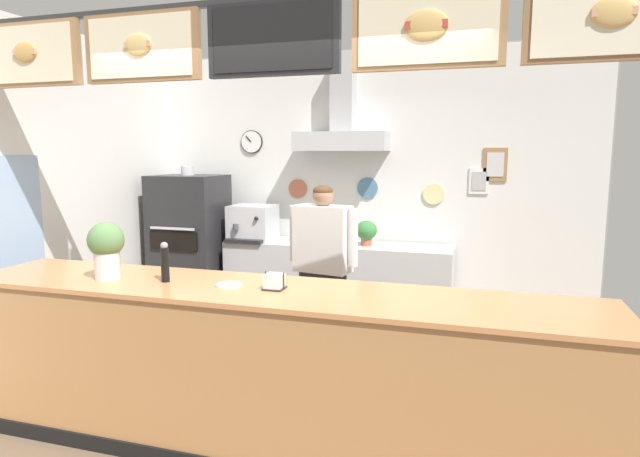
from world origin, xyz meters
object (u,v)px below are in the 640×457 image
pizza_oven (190,247)px  potted_basil (366,231)px  shop_worker (323,276)px  napkin_holder (274,282)px  basil_vase (106,249)px  potted_oregano (304,229)px  espresso_machine (253,223)px  pepper_grinder (165,262)px  condiment_plate (229,285)px

pizza_oven → potted_basil: 2.00m
shop_worker → napkin_holder: bearing=102.5°
basil_vase → napkin_holder: size_ratio=2.87×
potted_oregano → espresso_machine: bearing=-175.1°
pepper_grinder → condiment_plate: bearing=2.7°
espresso_machine → condiment_plate: espresso_machine is taller
napkin_holder → shop_worker: bearing=92.4°
pizza_oven → potted_basil: size_ratio=6.60×
pizza_oven → potted_oregano: pizza_oven is taller
condiment_plate → potted_oregano: bearing=98.0°
pizza_oven → napkin_holder: (1.92, -2.26, 0.27)m
basil_vase → condiment_plate: basil_vase is taller
napkin_holder → basil_vase: bearing=-176.3°
pizza_oven → pepper_grinder: 2.60m
pizza_oven → shop_worker: size_ratio=1.07×
potted_basil → condiment_plate: size_ratio=1.57×
shop_worker → potted_basil: shop_worker is taller
espresso_machine → pepper_grinder: size_ratio=1.95×
pizza_oven → basil_vase: bearing=-71.5°
espresso_machine → napkin_holder: (1.23, -2.42, -0.01)m
napkin_holder → pepper_grinder: (-0.73, -0.03, 0.08)m
potted_basil → condiment_plate: 2.46m
pizza_oven → pepper_grinder: (1.19, -2.29, 0.36)m
shop_worker → basil_vase: 1.72m
shop_worker → condiment_plate: (-0.25, -1.21, 0.20)m
espresso_machine → potted_basil: (1.28, 0.00, -0.04)m
pizza_oven → espresso_machine: pizza_oven is taller
potted_oregano → potted_basil: potted_basil is taller
potted_oregano → potted_basil: bearing=-4.0°
basil_vase → napkin_holder: basil_vase is taller
pizza_oven → pepper_grinder: bearing=-62.6°
potted_oregano → basil_vase: (-0.49, -2.54, 0.20)m
potted_basil → napkin_holder: (-0.05, -2.42, 0.03)m
pizza_oven → potted_oregano: 1.31m
potted_basil → basil_vase: size_ratio=0.69×
shop_worker → basil_vase: size_ratio=4.25×
potted_basil → potted_oregano: bearing=176.0°
pizza_oven → espresso_machine: (0.69, 0.16, 0.28)m
basil_vase → pepper_grinder: (0.41, 0.04, -0.07)m
espresso_machine → condiment_plate: (0.93, -2.43, -0.04)m
pizza_oven → basil_vase: pizza_oven is taller
potted_oregano → pepper_grinder: size_ratio=0.95×
potted_basil → pepper_grinder: 2.58m
pepper_grinder → potted_oregano: bearing=88.0°
espresso_machine → basil_vase: basil_vase is taller
potted_oregano → condiment_plate: size_ratio=1.50×
basil_vase → potted_basil: bearing=64.4°
condiment_plate → shop_worker: bearing=78.4°
espresso_machine → condiment_plate: bearing=-69.1°
shop_worker → espresso_machine: bearing=-36.1°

